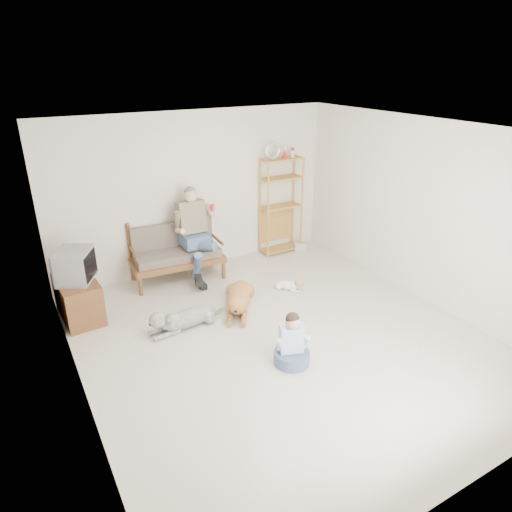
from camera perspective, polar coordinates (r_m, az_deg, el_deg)
floor at (r=6.22m, az=3.20°, el=-10.19°), size 5.50×5.50×0.00m
ceiling at (r=5.23m, az=3.88°, el=15.25°), size 5.50×5.50×0.00m
wall_back at (r=7.90m, az=-7.55°, el=7.91°), size 5.00×0.00×5.00m
wall_front at (r=3.88m, az=26.81°, el=-12.09°), size 5.00×0.00×5.00m
wall_left at (r=4.81m, az=-22.40°, el=-4.27°), size 0.00×5.50×5.50m
wall_right at (r=7.20m, az=20.49°, el=5.05°), size 0.00×5.50×5.50m
loveseat at (r=7.73m, az=-10.02°, el=0.59°), size 1.55×0.81×0.95m
man at (r=7.52m, az=-7.46°, el=1.99°), size 0.59×0.84×1.37m
etagere at (r=8.57m, az=3.15°, el=6.36°), size 0.80×0.35×2.11m
book_stack at (r=8.96m, az=5.41°, el=1.25°), size 0.26×0.22×0.14m
tv_stand at (r=6.98m, az=-21.35°, el=-5.03°), size 0.56×0.93×0.60m
crt_tv at (r=6.75m, az=-21.69°, el=-1.12°), size 0.64×0.68×0.45m
wall_outlet at (r=7.88m, az=-15.49°, el=-0.93°), size 0.12×0.02×0.08m
golden_retriever at (r=6.79m, az=-2.22°, el=-5.40°), size 0.81×1.22×0.42m
shaggy_dog at (r=6.42m, az=-9.24°, el=-7.75°), size 1.23×0.38×0.37m
terrier at (r=7.38m, az=4.32°, el=-3.60°), size 0.41×0.46×0.22m
child at (r=5.64m, az=4.49°, el=-11.05°), size 0.44×0.44×0.70m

